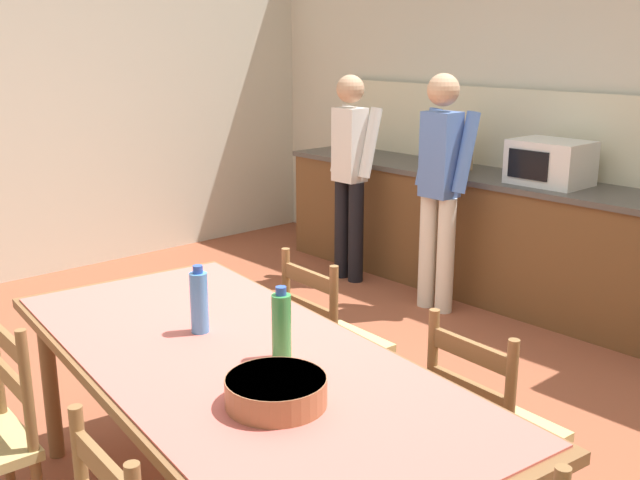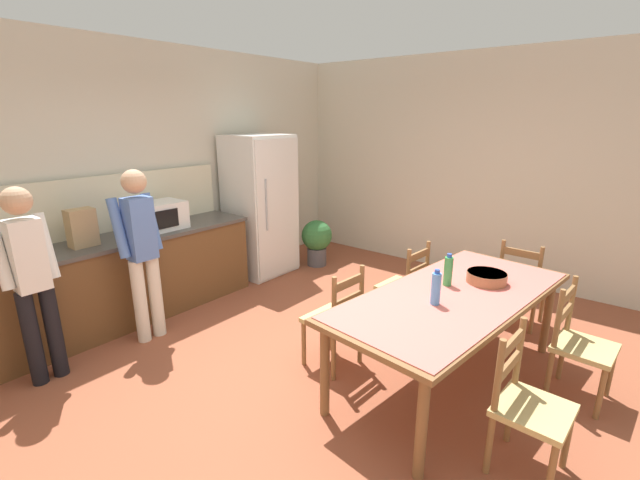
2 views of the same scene
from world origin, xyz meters
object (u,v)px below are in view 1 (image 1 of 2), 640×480
at_px(dining_table, 236,374).
at_px(chair_side_far_right, 489,432).
at_px(chair_side_far_left, 331,345).
at_px(person_at_sink, 350,167).
at_px(bottle_off_centre, 281,326).
at_px(serving_bowl, 276,389).
at_px(microwave, 550,162).
at_px(paper_bag, 454,146).
at_px(person_at_counter, 440,181).
at_px(bottle_near_centre, 199,301).

xyz_separation_m(dining_table, chair_side_far_right, (0.60, 0.73, -0.26)).
xyz_separation_m(chair_side_far_left, person_at_sink, (-1.65, 1.73, 0.46)).
height_order(bottle_off_centre, serving_bowl, bottle_off_centre).
xyz_separation_m(microwave, paper_bag, (-0.81, -0.01, 0.03)).
xyz_separation_m(microwave, dining_table, (0.63, -3.08, -0.36)).
bearing_deg(paper_bag, person_at_counter, -60.35).
distance_m(serving_bowl, person_at_sink, 3.64).
relative_size(chair_side_far_right, person_at_sink, 0.57).
bearing_deg(bottle_near_centre, serving_bowl, -13.16).
distance_m(serving_bowl, chair_side_far_right, 0.95).
distance_m(bottle_off_centre, person_at_counter, 2.76).
bearing_deg(paper_bag, serving_bowl, -60.26).
relative_size(bottle_near_centre, chair_side_far_left, 0.30).
bearing_deg(person_at_counter, chair_side_far_right, -136.35).
distance_m(serving_bowl, chair_side_far_left, 1.31).
height_order(paper_bag, chair_side_far_right, paper_bag).
bearing_deg(person_at_counter, serving_bowl, -150.25).
xyz_separation_m(bottle_near_centre, chair_side_far_left, (-0.13, 0.81, -0.45)).
height_order(dining_table, person_at_counter, person_at_counter).
bearing_deg(paper_bag, chair_side_far_left, -65.09).
bearing_deg(microwave, paper_bag, -179.46).
relative_size(paper_bag, bottle_near_centre, 1.33).
bearing_deg(serving_bowl, person_at_counter, 119.75).
bearing_deg(serving_bowl, chair_side_far_right, 75.63).
bearing_deg(microwave, bottle_near_centre, -83.44).
xyz_separation_m(chair_side_far_right, person_at_counter, (-1.75, 1.83, 0.49)).
xyz_separation_m(paper_bag, person_at_counter, (0.29, -0.51, -0.16)).
distance_m(paper_bag, person_at_sink, 0.81).
bearing_deg(bottle_off_centre, chair_side_far_left, 125.98).
height_order(dining_table, bottle_near_centre, bottle_near_centre).
height_order(chair_side_far_right, person_at_sink, person_at_sink).
bearing_deg(paper_bag, bottle_near_centre, -69.09).
relative_size(paper_bag, person_at_counter, 0.22).
xyz_separation_m(bottle_near_centre, bottle_off_centre, (0.41, 0.08, 0.00)).
distance_m(dining_table, chair_side_far_right, 0.98).
distance_m(dining_table, bottle_off_centre, 0.26).
height_order(chair_side_far_right, person_at_counter, person_at_counter).
xyz_separation_m(paper_bag, chair_side_far_left, (1.03, -2.23, -0.65)).
distance_m(person_at_sink, person_at_counter, 0.91).
bearing_deg(microwave, person_at_counter, -135.04).
xyz_separation_m(paper_bag, bottle_near_centre, (1.16, -3.04, -0.20)).
xyz_separation_m(serving_bowl, chair_side_far_left, (-0.79, 0.97, -0.38)).
relative_size(bottle_near_centre, person_at_counter, 0.16).
height_order(dining_table, serving_bowl, serving_bowl).
relative_size(dining_table, person_at_sink, 1.47).
bearing_deg(bottle_off_centre, chair_side_far_right, 52.43).
distance_m(microwave, paper_bag, 0.81).
xyz_separation_m(person_at_sink, person_at_counter, (0.90, -0.02, 0.02)).
distance_m(microwave, serving_bowl, 3.37).
xyz_separation_m(microwave, bottle_near_centre, (0.35, -3.05, -0.17)).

